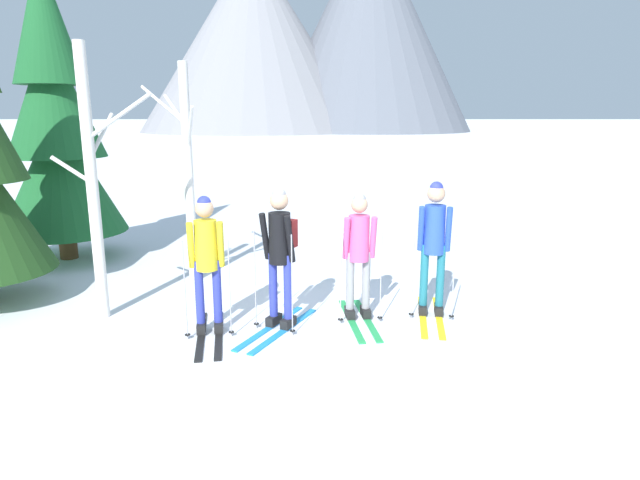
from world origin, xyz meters
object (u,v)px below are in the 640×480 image
at_px(pine_tree_mid, 52,126).
at_px(birch_tree_tall, 90,182).
at_px(skier_in_black, 278,249).
at_px(birch_tree_slender, 185,171).
at_px(skier_in_blue, 431,242).
at_px(skier_in_yellow, 204,259).
at_px(skier_in_pink, 356,249).

bearing_deg(pine_tree_mid, birch_tree_tall, -58.72).
height_order(skier_in_black, birch_tree_slender, birch_tree_slender).
distance_m(skier_in_black, birch_tree_slender, 2.72).
xyz_separation_m(skier_in_blue, pine_tree_mid, (-6.41, 3.05, 1.46)).
height_order(skier_in_black, birch_tree_tall, birch_tree_tall).
bearing_deg(pine_tree_mid, skier_in_blue, -25.43).
xyz_separation_m(skier_in_yellow, birch_tree_slender, (-0.72, 2.24, 0.86)).
distance_m(birch_tree_tall, birch_tree_slender, 1.86).
bearing_deg(birch_tree_slender, skier_in_yellow, -72.20).
distance_m(skier_in_blue, birch_tree_tall, 4.60).
distance_m(skier_in_pink, pine_tree_mid, 6.42).
bearing_deg(pine_tree_mid, skier_in_black, -38.62).
bearing_deg(birch_tree_tall, birch_tree_slender, 62.61).
height_order(skier_in_black, skier_in_pink, skier_in_black).
height_order(skier_in_yellow, skier_in_blue, skier_in_blue).
bearing_deg(birch_tree_slender, skier_in_black, -51.42).
relative_size(skier_in_pink, skier_in_blue, 0.93).
bearing_deg(skier_in_pink, pine_tree_mid, 149.64).
relative_size(skier_in_yellow, skier_in_blue, 0.95).
height_order(skier_in_pink, skier_in_blue, skier_in_blue).
relative_size(skier_in_black, birch_tree_slender, 0.52).
bearing_deg(skier_in_blue, skier_in_black, -168.16).
bearing_deg(birch_tree_tall, pine_tree_mid, 121.28).
relative_size(skier_in_black, skier_in_pink, 1.07).
relative_size(skier_in_pink, birch_tree_slender, 0.49).
height_order(skier_in_pink, birch_tree_slender, birch_tree_slender).
bearing_deg(skier_in_pink, birch_tree_slender, 147.20).
relative_size(skier_in_black, pine_tree_mid, 0.34).
relative_size(skier_in_yellow, skier_in_black, 0.96).
distance_m(skier_in_yellow, skier_in_black, 0.93).
relative_size(skier_in_pink, birch_tree_tall, 0.48).
xyz_separation_m(skier_in_black, skier_in_blue, (2.05, 0.43, -0.00)).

